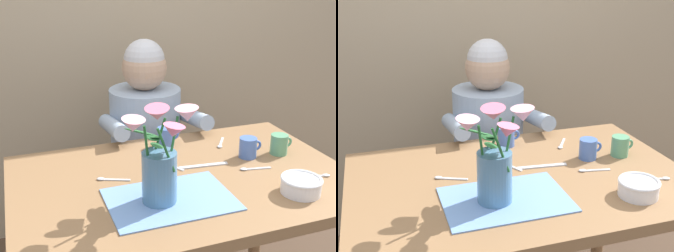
{
  "view_description": "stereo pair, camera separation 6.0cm",
  "coord_description": "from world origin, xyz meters",
  "views": [
    {
      "loc": [
        -0.53,
        -1.28,
        1.44
      ],
      "look_at": [
        -0.04,
        0.05,
        0.92
      ],
      "focal_mm": 46.46,
      "sensor_mm": 36.0,
      "label": 1
    },
    {
      "loc": [
        -0.47,
        -1.3,
        1.44
      ],
      "look_at": [
        -0.04,
        0.05,
        0.92
      ],
      "focal_mm": 46.46,
      "sensor_mm": 36.0,
      "label": 2
    }
  ],
  "objects": [
    {
      "name": "ceramic_mug",
      "position": [
        0.3,
        0.07,
        0.78
      ],
      "size": [
        0.09,
        0.07,
        0.08
      ],
      "color": "#476BB7",
      "rests_on": "dining_table"
    },
    {
      "name": "spoon_0",
      "position": [
        0.25,
        -0.03,
        0.74
      ],
      "size": [
        0.12,
        0.04,
        0.01
      ],
      "color": "silver",
      "rests_on": "dining_table"
    },
    {
      "name": "dining_table",
      "position": [
        0.0,
        0.0,
        0.64
      ],
      "size": [
        1.2,
        0.8,
        0.74
      ],
      "color": "olive",
      "rests_on": "ground_plane"
    },
    {
      "name": "wood_panel_backdrop",
      "position": [
        0.0,
        1.05,
        1.25
      ],
      "size": [
        4.0,
        0.1,
        2.5
      ],
      "primitive_type": "cube",
      "color": "tan",
      "rests_on": "ground_plane"
    },
    {
      "name": "spoon_4",
      "position": [
        -0.02,
        0.11,
        0.74
      ],
      "size": [
        0.07,
        0.11,
        0.01
      ],
      "color": "silver",
      "rests_on": "dining_table"
    },
    {
      "name": "seated_person",
      "position": [
        0.05,
        0.62,
        0.56
      ],
      "size": [
        0.45,
        0.47,
        1.14
      ],
      "rotation": [
        0.0,
        0.0,
        0.0
      ],
      "color": "#4C4C56",
      "rests_on": "ground_plane"
    },
    {
      "name": "spoon_1",
      "position": [
        0.26,
        0.22,
        0.74
      ],
      "size": [
        0.08,
        0.11,
        0.01
      ],
      "color": "silver",
      "rests_on": "dining_table"
    },
    {
      "name": "coffee_cup",
      "position": [
        0.04,
        0.29,
        0.78
      ],
      "size": [
        0.09,
        0.07,
        0.08
      ],
      "color": "#476BB7",
      "rests_on": "dining_table"
    },
    {
      "name": "striped_placemat",
      "position": [
        -0.1,
        -0.14,
        0.74
      ],
      "size": [
        0.4,
        0.28,
        0.0
      ],
      "primitive_type": "cube",
      "color": "#6B93D1",
      "rests_on": "dining_table"
    },
    {
      "name": "tea_cup",
      "position": [
        0.43,
        0.06,
        0.78
      ],
      "size": [
        0.09,
        0.07,
        0.08
      ],
      "color": "#569970",
      "rests_on": "dining_table"
    },
    {
      "name": "ceramic_bowl",
      "position": [
        0.32,
        -0.24,
        0.77
      ],
      "size": [
        0.14,
        0.14,
        0.06
      ],
      "color": "white",
      "rests_on": "dining_table"
    },
    {
      "name": "spoon_2",
      "position": [
        0.45,
        -0.16,
        0.74
      ],
      "size": [
        0.12,
        0.05,
        0.01
      ],
      "color": "silver",
      "rests_on": "dining_table"
    },
    {
      "name": "spoon_3",
      "position": [
        -0.26,
        0.07,
        0.74
      ],
      "size": [
        0.12,
        0.06,
        0.01
      ],
      "color": "silver",
      "rests_on": "dining_table"
    },
    {
      "name": "flower_vase",
      "position": [
        -0.13,
        -0.13,
        0.88
      ],
      "size": [
        0.28,
        0.24,
        0.3
      ],
      "color": "teal",
      "rests_on": "dining_table"
    },
    {
      "name": "dinner_knife",
      "position": [
        0.1,
        0.06,
        0.74
      ],
      "size": [
        0.19,
        0.04,
        0.0
      ],
      "primitive_type": "cube",
      "rotation": [
        0.0,
        0.0,
        -0.11
      ],
      "color": "silver",
      "rests_on": "dining_table"
    }
  ]
}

